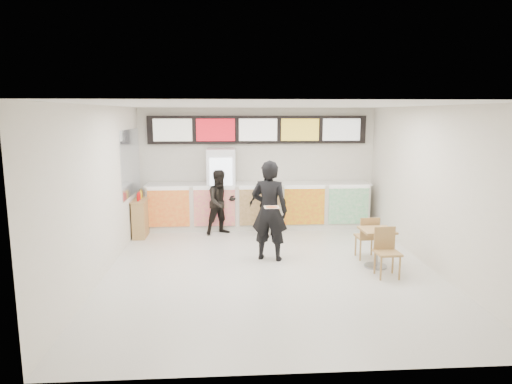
{
  "coord_description": "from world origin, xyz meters",
  "views": [
    {
      "loc": [
        -0.81,
        -8.12,
        2.86
      ],
      "look_at": [
        -0.19,
        1.2,
        1.24
      ],
      "focal_mm": 32.0,
      "sensor_mm": 36.0,
      "label": 1
    }
  ],
  "objects": [
    {
      "name": "mirror_panel",
      "position": [
        -2.99,
        2.45,
        1.75
      ],
      "size": [
        0.01,
        2.0,
        1.5
      ],
      "primitive_type": "cube",
      "color": "#B2B7BF",
      "rests_on": "wall_left"
    },
    {
      "name": "customer_main",
      "position": [
        0.02,
        0.54,
        0.99
      ],
      "size": [
        0.83,
        0.68,
        1.97
      ],
      "primitive_type": "imported",
      "rotation": [
        0.0,
        0.0,
        2.82
      ],
      "color": "black",
      "rests_on": "floor"
    },
    {
      "name": "menu_board",
      "position": [
        0.0,
        3.41,
        2.45
      ],
      "size": [
        5.5,
        0.14,
        0.7
      ],
      "color": "black",
      "rests_on": "wall_back"
    },
    {
      "name": "wall_right",
      "position": [
        3.0,
        0.0,
        1.5
      ],
      "size": [
        0.0,
        7.0,
        7.0
      ],
      "primitive_type": "plane",
      "rotation": [
        1.57,
        0.0,
        -1.57
      ],
      "color": "silver",
      "rests_on": "floor"
    },
    {
      "name": "floor",
      "position": [
        0.0,
        0.0,
        0.0
      ],
      "size": [
        7.0,
        7.0,
        0.0
      ],
      "primitive_type": "plane",
      "color": "beige",
      "rests_on": "ground"
    },
    {
      "name": "cafe_table",
      "position": [
        1.99,
        -0.04,
        0.51
      ],
      "size": [
        0.61,
        1.5,
        0.87
      ],
      "rotation": [
        0.0,
        0.0,
        0.04
      ],
      "color": "#9E7748",
      "rests_on": "floor"
    },
    {
      "name": "condiment_ledge",
      "position": [
        -2.82,
        2.45,
        0.45
      ],
      "size": [
        0.32,
        0.79,
        1.05
      ],
      "color": "#9E7748",
      "rests_on": "floor"
    },
    {
      "name": "drinks_fridge",
      "position": [
        -0.93,
        3.11,
        1.0
      ],
      "size": [
        0.7,
        0.67,
        2.0
      ],
      "color": "white",
      "rests_on": "floor"
    },
    {
      "name": "wall_back",
      "position": [
        0.0,
        3.5,
        1.5
      ],
      "size": [
        6.0,
        0.0,
        6.0
      ],
      "primitive_type": "plane",
      "rotation": [
        1.57,
        0.0,
        0.0
      ],
      "color": "silver",
      "rests_on": "floor"
    },
    {
      "name": "service_counter",
      "position": [
        0.0,
        3.09,
        0.57
      ],
      "size": [
        5.56,
        0.77,
        1.14
      ],
      "color": "silver",
      "rests_on": "floor"
    },
    {
      "name": "customer_left",
      "position": [
        -0.94,
        2.55,
        0.77
      ],
      "size": [
        0.92,
        0.84,
        1.54
      ],
      "primitive_type": "imported",
      "rotation": [
        0.0,
        0.0,
        0.42
      ],
      "color": "black",
      "rests_on": "floor"
    },
    {
      "name": "pizza_slice",
      "position": [
        0.02,
        0.09,
        1.16
      ],
      "size": [
        0.36,
        0.36,
        0.02
      ],
      "color": "beige",
      "rests_on": "customer_main"
    },
    {
      "name": "ceiling",
      "position": [
        0.0,
        0.0,
        3.0
      ],
      "size": [
        7.0,
        7.0,
        0.0
      ],
      "primitive_type": "plane",
      "rotation": [
        3.14,
        0.0,
        0.0
      ],
      "color": "white",
      "rests_on": "wall_back"
    },
    {
      "name": "wall_left",
      "position": [
        -3.0,
        0.0,
        1.5
      ],
      "size": [
        0.0,
        7.0,
        7.0
      ],
      "primitive_type": "plane",
      "rotation": [
        1.57,
        0.0,
        1.57
      ],
      "color": "silver",
      "rests_on": "floor"
    },
    {
      "name": "customer_mid",
      "position": [
        0.16,
        2.25,
        0.79
      ],
      "size": [
        1.0,
        0.68,
        1.58
      ],
      "primitive_type": "imported",
      "rotation": [
        0.0,
        0.0,
        0.36
      ],
      "color": "black",
      "rests_on": "floor"
    }
  ]
}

